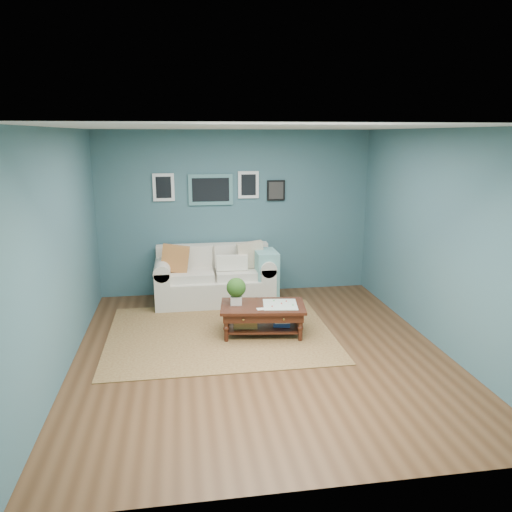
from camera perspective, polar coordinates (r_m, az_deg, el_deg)
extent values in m
plane|color=brown|center=(6.30, 0.47, -10.88)|extent=(5.00, 5.00, 0.00)
plane|color=white|center=(5.73, 0.52, 14.50)|extent=(5.00, 5.00, 0.00)
cube|color=#3C616E|center=(8.30, -2.31, 4.90)|extent=(4.50, 0.02, 2.70)
cube|color=#3C616E|center=(3.52, 7.15, -7.59)|extent=(4.50, 0.02, 2.70)
cube|color=#3C616E|center=(5.94, -21.45, 0.39)|extent=(0.02, 5.00, 2.70)
cube|color=#3C616E|center=(6.61, 20.14, 1.77)|extent=(0.02, 5.00, 2.70)
cube|color=slate|center=(8.19, -5.21, 7.56)|extent=(0.72, 0.03, 0.50)
cube|color=black|center=(8.17, -5.20, 7.55)|extent=(0.60, 0.01, 0.38)
cube|color=white|center=(8.17, -10.52, 7.73)|extent=(0.34, 0.03, 0.44)
cube|color=white|center=(8.24, -0.87, 8.14)|extent=(0.34, 0.03, 0.44)
cube|color=black|center=(8.33, 2.29, 7.50)|extent=(0.30, 0.03, 0.34)
cube|color=brown|center=(6.84, -4.12, -8.82)|extent=(2.98, 2.38, 0.01)
cube|color=beige|center=(8.03, -4.74, -3.84)|extent=(1.39, 0.86, 0.41)
cube|color=beige|center=(8.23, -4.97, -0.23)|extent=(1.81, 0.21, 0.47)
cube|color=beige|center=(7.99, -10.57, -3.39)|extent=(0.23, 0.86, 0.60)
cube|color=beige|center=(8.09, 0.98, -2.93)|extent=(0.23, 0.86, 0.60)
cylinder|color=beige|center=(7.91, -10.66, -1.29)|extent=(0.25, 0.86, 0.25)
cylinder|color=beige|center=(8.01, 0.98, -0.85)|extent=(0.25, 0.86, 0.25)
cube|color=beige|center=(7.88, -7.44, -2.21)|extent=(0.70, 0.55, 0.13)
cube|color=beige|center=(7.93, -2.08, -2.00)|extent=(0.70, 0.55, 0.13)
cube|color=beige|center=(8.09, -7.55, -0.06)|extent=(0.70, 0.12, 0.35)
cube|color=beige|center=(8.13, -2.32, 0.14)|extent=(0.70, 0.12, 0.35)
cube|color=orange|center=(7.82, -9.22, -0.30)|extent=(0.47, 0.17, 0.46)
cube|color=beige|center=(7.96, -0.63, 0.14)|extent=(0.46, 0.18, 0.45)
cube|color=#EEE6CD|center=(7.83, -2.76, -0.77)|extent=(0.49, 0.12, 0.23)
cube|color=#83C5C1|center=(7.94, 1.12, -2.15)|extent=(0.33, 0.54, 0.78)
cube|color=#341810|center=(6.67, 0.78, -5.76)|extent=(1.19, 0.79, 0.04)
cube|color=#341810|center=(6.69, 0.77, -6.36)|extent=(1.10, 0.70, 0.11)
cube|color=#341810|center=(6.77, 0.77, -8.11)|extent=(1.00, 0.60, 0.02)
sphere|color=gold|center=(6.41, -1.46, -7.29)|extent=(0.03, 0.03, 0.03)
sphere|color=gold|center=(6.43, 3.20, -7.24)|extent=(0.03, 0.03, 0.03)
cylinder|color=#341810|center=(6.51, -3.43, -8.25)|extent=(0.06, 0.06, 0.38)
cylinder|color=#341810|center=(6.54, 5.11, -8.16)|extent=(0.06, 0.06, 0.38)
cylinder|color=#341810|center=(6.97, -3.29, -6.71)|extent=(0.06, 0.06, 0.38)
cylinder|color=#341810|center=(7.01, 4.66, -6.63)|extent=(0.06, 0.06, 0.38)
cube|color=white|center=(6.68, -2.26, -5.05)|extent=(0.17, 0.17, 0.11)
sphere|color=#215316|center=(6.63, -2.28, -3.61)|extent=(0.26, 0.26, 0.26)
cube|color=beige|center=(6.67, 2.77, -5.56)|extent=(0.50, 0.50, 0.01)
cube|color=olive|center=(6.73, -1.22, -7.30)|extent=(0.34, 0.26, 0.19)
cube|color=navy|center=(6.78, 2.97, -7.52)|extent=(0.24, 0.19, 0.10)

